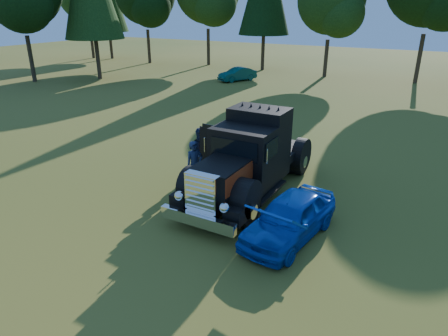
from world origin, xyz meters
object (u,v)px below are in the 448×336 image
diamond_t_truck (248,161)px  distant_teal_car (237,74)px  spectator_near (195,165)px  hotrod_coupe (290,218)px  spectator_far (202,152)px

diamond_t_truck → distant_teal_car: (-11.16, 20.65, -0.69)m
diamond_t_truck → spectator_near: 2.05m
hotrod_coupe → diamond_t_truck: bearing=139.1°
distant_teal_car → hotrod_coupe: bearing=-31.7°
spectator_near → distant_teal_car: 23.00m
hotrod_coupe → spectator_far: bearing=150.0°
diamond_t_truck → hotrod_coupe: size_ratio=1.69×
distant_teal_car → spectator_far: bearing=-38.7°
spectator_far → spectator_near: bearing=-113.5°
spectator_near → spectator_far: 1.16m
spectator_far → distant_teal_car: spectator_far is taller
spectator_near → spectator_far: size_ratio=0.91×
hotrod_coupe → distant_teal_car: (-13.53, 22.71, -0.07)m
spectator_far → hotrod_coupe: bearing=-72.2°
diamond_t_truck → hotrod_coupe: (2.38, -2.06, -0.62)m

